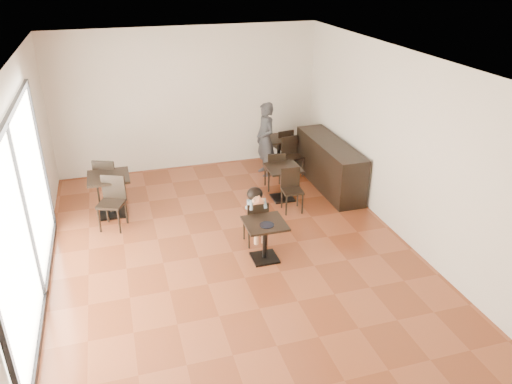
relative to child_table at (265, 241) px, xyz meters
name	(u,v)px	position (x,y,z in m)	size (l,w,h in m)	color
floor	(233,252)	(-0.46, 0.35, -0.34)	(6.00, 8.00, 0.01)	brown
ceiling	(228,61)	(-0.46, 0.35, 2.86)	(6.00, 8.00, 0.01)	silver
wall_back	(188,100)	(-0.46, 4.35, 1.26)	(6.00, 0.01, 3.20)	beige
wall_front	(341,335)	(-0.46, -3.65, 1.26)	(6.00, 0.01, 3.20)	beige
wall_left	(23,188)	(-3.46, 0.35, 1.26)	(0.01, 8.00, 3.20)	beige
wall_right	(400,146)	(2.54, 0.35, 1.26)	(0.01, 8.00, 3.20)	beige
storefront_window	(24,217)	(-3.43, -0.15, 1.06)	(0.04, 4.50, 2.60)	white
child_table	(265,241)	(0.00, 0.00, 0.00)	(0.65, 0.65, 0.69)	black
child_chair	(255,221)	(0.00, 0.55, 0.07)	(0.37, 0.37, 0.83)	black
child	(255,216)	(0.00, 0.55, 0.18)	(0.37, 0.52, 1.04)	slate
plate	(267,225)	(0.00, -0.10, 0.35)	(0.23, 0.23, 0.01)	black
pizza_slice	(258,201)	(0.00, 0.36, 0.56)	(0.24, 0.19, 0.06)	#EEC985
adult_patron	(265,139)	(1.07, 3.38, 0.49)	(0.61, 0.40, 1.67)	#333337
cafe_table_mid	(283,183)	(1.03, 2.04, 0.01)	(0.67, 0.67, 0.71)	black
cafe_table_left	(111,195)	(-2.35, 2.34, 0.06)	(0.76, 0.76, 0.81)	black
cafe_table_back	(279,152)	(1.50, 3.68, 0.02)	(0.69, 0.69, 0.73)	black
chair_mid_a	(274,170)	(1.03, 2.59, 0.08)	(0.38, 0.38, 0.85)	black
chair_mid_b	(292,191)	(1.03, 1.49, 0.08)	(0.38, 0.38, 0.85)	black
chair_left_a	(109,180)	(-2.35, 2.89, 0.14)	(0.44, 0.44, 0.97)	black
chair_left_b	(111,204)	(-2.35, 1.79, 0.14)	(0.44, 0.44, 0.97)	black
chair_back_a	(282,146)	(1.64, 3.85, 0.09)	(0.39, 0.39, 0.88)	black
chair_back_b	(293,157)	(1.64, 3.13, 0.09)	(0.39, 0.39, 0.88)	black
service_counter	(329,165)	(2.19, 2.35, 0.16)	(0.60, 2.40, 1.00)	black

